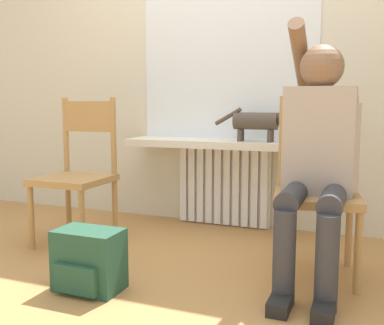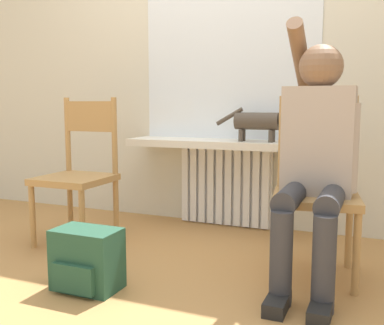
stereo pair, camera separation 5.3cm
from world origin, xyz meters
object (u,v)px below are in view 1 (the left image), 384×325
object	(u,v)px
chair_right	(317,186)
cat	(259,121)
chair_left	(78,171)
backpack	(89,261)
person	(317,151)

from	to	relation	value
chair_right	cat	distance (m)	0.80
chair_left	chair_right	bearing A→B (deg)	-0.36
chair_left	chair_right	world-z (taller)	same
cat	backpack	size ratio (longest dim) A/B	1.60
chair_right	person	distance (m)	0.22
person	backpack	bearing A→B (deg)	-152.44
chair_right	backpack	size ratio (longest dim) A/B	2.95
chair_right	cat	world-z (taller)	chair_right
chair_left	person	bearing A→B (deg)	-4.57
chair_left	person	size ratio (longest dim) A/B	0.71
person	cat	world-z (taller)	person
chair_right	cat	xyz separation A→B (m)	(-0.45, 0.59, 0.31)
person	chair_right	bearing A→B (deg)	93.72
cat	chair_right	bearing A→B (deg)	-52.78
person	cat	size ratio (longest dim) A/B	2.59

